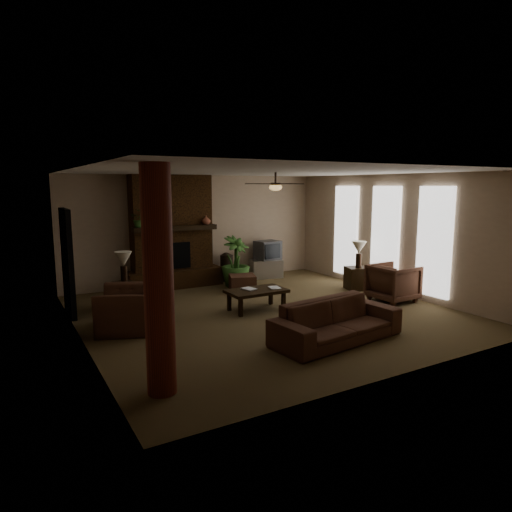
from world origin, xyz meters
TOP-DOWN VIEW (x-y plane):
  - room_shell at (0.00, 0.00)m, footprint 7.00×7.00m
  - fireplace at (-0.80, 3.22)m, footprint 2.40×0.70m
  - windows at (3.45, 0.20)m, footprint 0.08×3.65m
  - log_column at (-2.95, -2.40)m, footprint 0.36×0.36m
  - doorway at (-3.44, 1.80)m, footprint 0.10×1.00m
  - ceiling_fan at (0.40, 0.30)m, footprint 1.35×1.35m
  - sofa at (0.14, -2.02)m, footprint 2.35×0.93m
  - armchair_left at (-2.66, 0.29)m, footprint 1.13×1.35m
  - armchair_right at (2.90, -0.62)m, footprint 0.86×0.91m
  - coffee_table at (-0.08, 0.25)m, footprint 1.20×0.70m
  - ottoman at (0.45, 1.85)m, footprint 0.77×0.77m
  - tv_stand at (1.83, 3.02)m, footprint 0.95×0.70m
  - tv at (1.89, 3.03)m, footprint 0.70×0.60m
  - floor_vase at (0.67, 3.15)m, footprint 0.34×0.34m
  - floor_plant at (0.57, 2.42)m, footprint 1.12×1.45m
  - side_table_left at (-2.42, 1.74)m, footprint 0.64×0.64m
  - lamp_left at (-2.38, 1.71)m, footprint 0.41×0.41m
  - side_table_right at (3.01, 0.64)m, footprint 0.63×0.63m
  - lamp_right at (3.00, 0.59)m, footprint 0.39×0.39m
  - mantel_plant at (-1.68, 3.00)m, footprint 0.49×0.52m
  - mantel_vase at (0.00, 2.93)m, footprint 0.27×0.27m
  - book_a at (-0.31, 0.31)m, footprint 0.22×0.08m
  - book_b at (0.20, 0.19)m, footprint 0.21×0.07m

SIDE VIEW (x-z plane):
  - ottoman at x=0.45m, z-range 0.00..0.40m
  - tv_stand at x=1.83m, z-range 0.00..0.50m
  - side_table_left at x=-2.42m, z-range 0.00..0.55m
  - side_table_right at x=3.01m, z-range 0.00..0.55m
  - floor_plant at x=0.57m, z-range 0.00..0.72m
  - coffee_table at x=-0.08m, z-range 0.16..0.59m
  - floor_vase at x=0.67m, z-range 0.05..0.82m
  - sofa at x=0.14m, z-range 0.00..0.89m
  - armchair_right at x=2.90m, z-range 0.00..0.91m
  - armchair_left at x=-2.66m, z-range 0.00..1.01m
  - book_a at x=-0.31m, z-range 0.43..0.72m
  - book_b at x=0.20m, z-range 0.43..0.72m
  - tv at x=1.89m, z-range 0.50..1.02m
  - lamp_left at x=-2.38m, z-range 0.68..1.33m
  - lamp_right at x=3.00m, z-range 0.68..1.33m
  - doorway at x=-3.44m, z-range 0.00..2.10m
  - fireplace at x=-0.80m, z-range -0.24..2.56m
  - windows at x=3.45m, z-range 0.17..2.53m
  - log_column at x=-2.95m, z-range 0.00..2.80m
  - room_shell at x=0.00m, z-range -2.10..4.90m
  - mantel_vase at x=0.00m, z-range 1.56..1.78m
  - mantel_plant at x=-1.68m, z-range 1.56..1.89m
  - ceiling_fan at x=0.40m, z-range 2.34..2.72m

